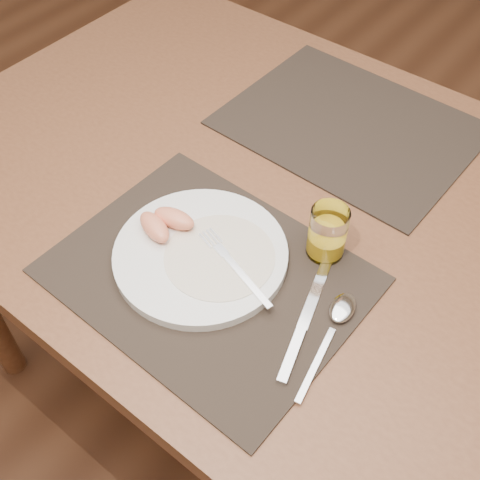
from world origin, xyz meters
name	(u,v)px	position (x,y,z in m)	size (l,w,h in m)	color
ground	(276,396)	(0.00, 0.00, 0.00)	(5.00, 5.00, 0.00)	#57321D
table	(293,230)	(0.00, 0.00, 0.67)	(1.40, 0.90, 0.75)	brown
placemat_near	(208,275)	(-0.01, -0.22, 0.75)	(0.45, 0.35, 0.00)	#2C221B
placemat_far	(350,126)	(-0.03, 0.22, 0.75)	(0.45, 0.35, 0.00)	#2C221B
plate	(201,254)	(-0.04, -0.20, 0.76)	(0.27, 0.27, 0.02)	white
plate_dressing	(220,256)	(-0.01, -0.19, 0.77)	(0.17, 0.17, 0.00)	white
fork	(230,261)	(0.01, -0.19, 0.77)	(0.17, 0.07, 0.00)	silver
knife	(302,328)	(0.16, -0.21, 0.76)	(0.08, 0.21, 0.01)	silver
spoon	(339,316)	(0.19, -0.16, 0.76)	(0.06, 0.19, 0.01)	silver
juice_glass	(327,235)	(0.10, -0.07, 0.79)	(0.06, 0.06, 0.09)	white
grapefruit_wedges	(164,223)	(-0.11, -0.20, 0.78)	(0.09, 0.08, 0.03)	#EC8860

